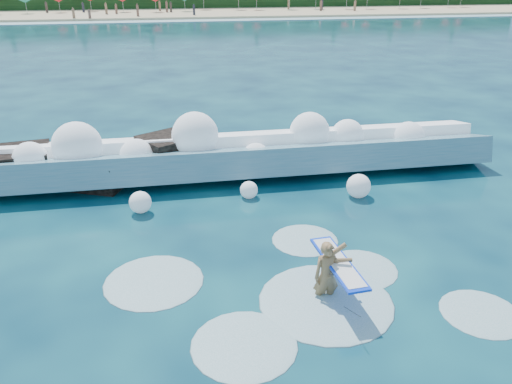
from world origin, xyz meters
TOP-DOWN VIEW (x-y plane):
  - ground at (0.00, 0.00)m, footprint 200.00×200.00m
  - beach at (0.00, 78.00)m, footprint 140.00×20.00m
  - wet_band at (0.00, 67.00)m, footprint 140.00×5.00m
  - breaking_wave at (1.18, 6.62)m, footprint 19.79×3.01m
  - rock_cluster at (-3.82, 6.98)m, footprint 8.56×3.64m
  - surfer_with_board at (2.57, -1.54)m, footprint 0.94×2.89m
  - wave_spray at (0.71, 6.57)m, footprint 15.20×4.47m
  - surf_foam at (1.80, -1.33)m, footprint 9.34×6.01m
  - beach_umbrellas at (0.06, 79.66)m, footprint 112.49×6.64m
  - beachgoers at (3.69, 74.64)m, footprint 97.82×13.00m

SIDE VIEW (x-z plane):
  - ground at x=0.00m, z-range 0.00..0.00m
  - surf_foam at x=1.80m, z-range -0.08..0.08m
  - wet_band at x=0.00m, z-range 0.00..0.08m
  - beach at x=0.00m, z-range 0.00..0.40m
  - rock_cluster at x=-3.82m, z-range -0.28..1.27m
  - breaking_wave at x=1.18m, z-range -0.26..1.45m
  - surfer_with_board at x=2.57m, z-range -0.22..1.49m
  - beachgoers at x=3.69m, z-range 0.11..2.05m
  - wave_spray at x=0.71m, z-range -0.01..2.35m
  - beach_umbrellas at x=0.06m, z-range 2.00..2.50m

